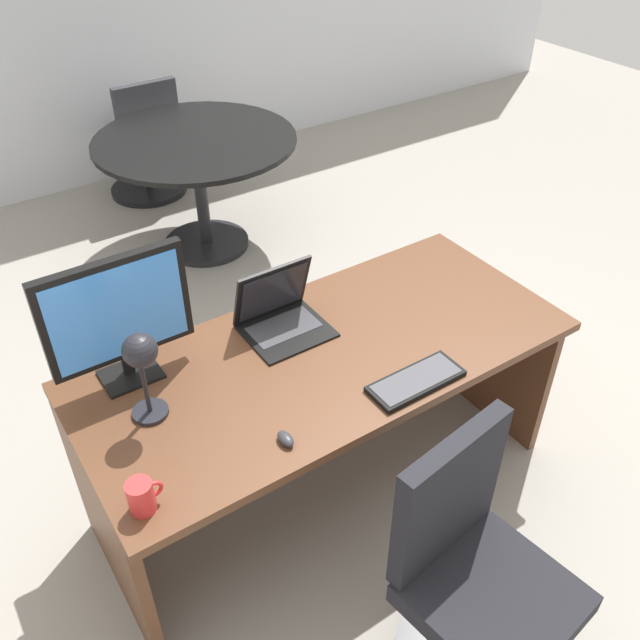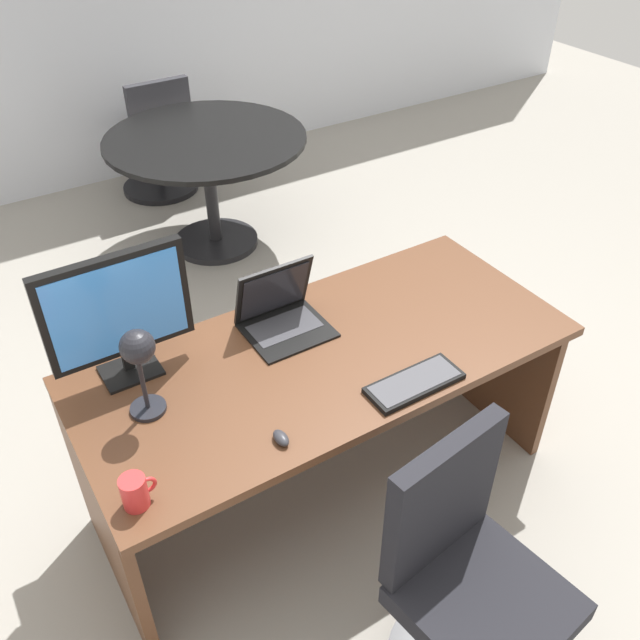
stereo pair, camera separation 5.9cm
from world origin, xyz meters
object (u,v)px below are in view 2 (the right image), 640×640
at_px(monitor, 117,311).
at_px(meeting_table, 208,164).
at_px(office_chair, 468,595).
at_px(mouse, 281,438).
at_px(laptop, 279,308).
at_px(desk_lamp, 139,357).
at_px(desk, 319,386).
at_px(meeting_chair_near, 158,148).
at_px(coffee_mug, 135,492).
at_px(keyboard, 414,383).

bearing_deg(monitor, meeting_table, 58.54).
bearing_deg(office_chair, mouse, 120.48).
bearing_deg(monitor, laptop, -3.77).
bearing_deg(desk_lamp, office_chair, -54.64).
height_order(desk, meeting_chair_near, meeting_chair_near).
bearing_deg(meeting_chair_near, coffee_mug, -111.38).
distance_m(monitor, meeting_chair_near, 2.99).
distance_m(coffee_mug, meeting_table, 2.70).
distance_m(monitor, coffee_mug, 0.62).
relative_size(monitor, office_chair, 0.52).
xyz_separation_m(desk_lamp, coffee_mug, (-0.16, -0.32, -0.20)).
relative_size(laptop, meeting_table, 0.25).
distance_m(monitor, office_chair, 1.45).
bearing_deg(desk_lamp, keyboard, -23.09).
bearing_deg(mouse, desk, 44.26).
bearing_deg(laptop, office_chair, -87.90).
bearing_deg(keyboard, desk, 113.96).
relative_size(desk, meeting_chair_near, 2.10).
bearing_deg(office_chair, desk, 88.74).
height_order(keyboard, mouse, mouse).
distance_m(keyboard, mouse, 0.52).
height_order(desk, desk_lamp, desk_lamp).
bearing_deg(laptop, desk, -71.66).
bearing_deg(office_chair, desk_lamp, 125.36).
height_order(mouse, office_chair, office_chair).
relative_size(desk_lamp, meeting_table, 0.29).
relative_size(coffee_mug, meeting_table, 0.09).
relative_size(desk, office_chair, 1.93).
distance_m(monitor, desk_lamp, 0.24).
height_order(coffee_mug, office_chair, office_chair).
xyz_separation_m(laptop, coffee_mug, (-0.76, -0.52, -0.02)).
distance_m(laptop, coffee_mug, 0.92).
xyz_separation_m(monitor, meeting_table, (1.11, 1.81, -0.46)).
relative_size(desk_lamp, meeting_chair_near, 0.40).
xyz_separation_m(mouse, meeting_chair_near, (0.81, 3.26, -0.42)).
bearing_deg(monitor, office_chair, -61.25).
distance_m(desk, coffee_mug, 0.93).
bearing_deg(meeting_table, monitor, -121.46).
bearing_deg(meeting_chair_near, meeting_table, -89.32).
bearing_deg(desk, monitor, 161.06).
distance_m(office_chair, meeting_chair_near, 3.86).
distance_m(laptop, meeting_table, 1.94).
distance_m(desk, meeting_chair_near, 2.96).
relative_size(monitor, meeting_chair_near, 0.57).
height_order(laptop, coffee_mug, laptop).
distance_m(keyboard, coffee_mug, 0.99).
height_order(monitor, coffee_mug, monitor).
xyz_separation_m(monitor, office_chair, (0.62, -1.14, -0.64)).
distance_m(desk, mouse, 0.55).
distance_m(laptop, mouse, 0.61).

